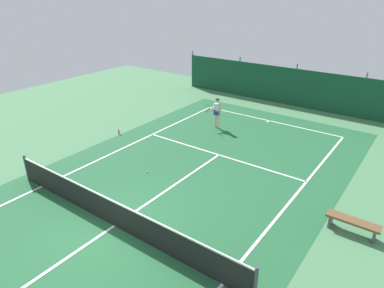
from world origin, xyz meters
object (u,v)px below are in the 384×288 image
object	(u,v)px
tennis_ball_near_player	(147,172)
water_bottle	(119,132)
tennis_net	(113,213)
tennis_player	(217,111)
parked_car	(277,81)
courtside_bench	(353,223)

from	to	relation	value
tennis_ball_near_player	water_bottle	size ratio (longest dim) A/B	0.28
tennis_net	tennis_ball_near_player	size ratio (longest dim) A/B	153.33
tennis_player	parked_car	bearing A→B (deg)	-73.98
tennis_net	courtside_bench	world-z (taller)	tennis_net
water_bottle	tennis_net	bearing A→B (deg)	-44.12
tennis_net	water_bottle	world-z (taller)	tennis_net
tennis_net	parked_car	size ratio (longest dim) A/B	2.34
tennis_player	courtside_bench	distance (m)	9.67
water_bottle	tennis_ball_near_player	bearing A→B (deg)	-28.64
courtside_bench	water_bottle	xyz separation A→B (m)	(-11.92, 1.28, -0.25)
tennis_ball_near_player	water_bottle	bearing A→B (deg)	151.36
tennis_net	water_bottle	bearing A→B (deg)	135.88
tennis_ball_near_player	parked_car	bearing A→B (deg)	92.37
tennis_player	water_bottle	xyz separation A→B (m)	(-3.70, -3.78, -0.84)
parked_car	courtside_bench	size ratio (longest dim) A/B	2.70
parked_car	tennis_player	bearing A→B (deg)	-92.55
tennis_net	water_bottle	size ratio (longest dim) A/B	42.17
tennis_player	water_bottle	distance (m)	5.35
parked_car	courtside_bench	xyz separation A→B (m)	(8.46, -13.63, -0.46)
parked_car	water_bottle	world-z (taller)	parked_car
parked_car	water_bottle	size ratio (longest dim) A/B	18.00
tennis_player	courtside_bench	bearing A→B (deg)	162.79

